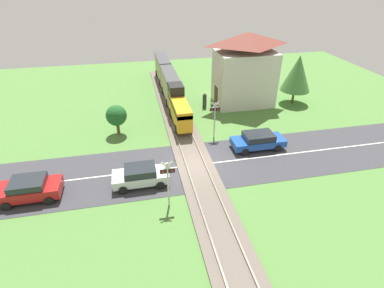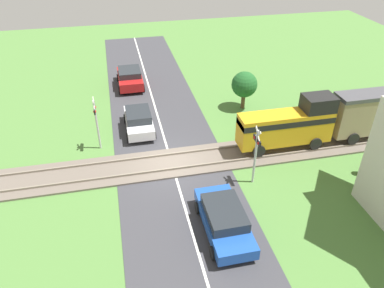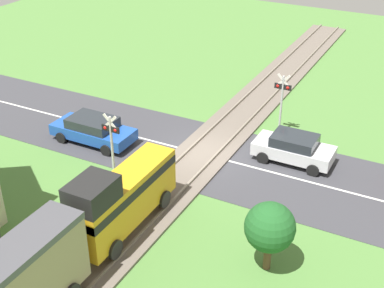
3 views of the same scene
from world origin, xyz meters
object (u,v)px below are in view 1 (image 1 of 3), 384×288
(car_far_side, at_px, (258,140))
(crossing_signal_east_approach, at_px, (215,115))
(train, at_px, (170,84))
(pedestrian_by_station, at_px, (205,101))
(station_building, at_px, (245,71))
(crossing_signal_west_approach, at_px, (168,178))
(car_behind_queue, at_px, (29,188))
(car_near_crossing, at_px, (141,175))

(car_far_side, xyz_separation_m, crossing_signal_east_approach, (-3.07, 2.55, 1.42))
(train, distance_m, pedestrian_by_station, 4.58)
(car_far_side, distance_m, pedestrian_by_station, 9.32)
(crossing_signal_east_approach, xyz_separation_m, pedestrian_by_station, (0.73, 6.47, -1.37))
(train, relative_size, station_building, 2.46)
(train, height_order, crossing_signal_west_approach, train)
(station_building, bearing_deg, train, 160.80)
(train, relative_size, crossing_signal_west_approach, 5.50)
(car_far_side, xyz_separation_m, crossing_signal_west_approach, (-8.23, -5.43, 1.42))
(train, bearing_deg, crossing_signal_west_approach, -98.40)
(pedestrian_by_station, bearing_deg, station_building, 4.12)
(car_far_side, bearing_deg, pedestrian_by_station, 104.58)
(car_far_side, height_order, car_behind_queue, car_behind_queue)
(train, bearing_deg, pedestrian_by_station, -42.07)
(crossing_signal_west_approach, bearing_deg, car_near_crossing, 122.10)
(car_far_side, distance_m, crossing_signal_west_approach, 9.96)
(car_near_crossing, bearing_deg, car_far_side, 16.33)
(train, distance_m, car_near_crossing, 15.50)
(car_far_side, xyz_separation_m, station_building, (2.01, 9.34, 2.94))
(crossing_signal_east_approach, height_order, pedestrian_by_station, crossing_signal_east_approach)
(crossing_signal_east_approach, relative_size, pedestrian_by_station, 1.98)
(car_far_side, bearing_deg, train, 115.20)
(crossing_signal_west_approach, relative_size, crossing_signal_east_approach, 1.00)
(crossing_signal_west_approach, height_order, pedestrian_by_station, crossing_signal_west_approach)
(train, distance_m, station_building, 8.30)
(car_far_side, bearing_deg, station_building, 77.88)
(car_near_crossing, xyz_separation_m, crossing_signal_east_approach, (6.75, 5.43, 1.40))
(train, distance_m, crossing_signal_west_approach, 17.63)
(train, height_order, car_far_side, train)
(pedestrian_by_station, bearing_deg, car_near_crossing, -122.14)
(car_behind_queue, bearing_deg, crossing_signal_east_approach, 21.37)
(car_far_side, height_order, pedestrian_by_station, pedestrian_by_station)
(car_near_crossing, height_order, crossing_signal_west_approach, crossing_signal_west_approach)
(station_building, bearing_deg, car_behind_queue, -147.21)
(car_behind_queue, relative_size, crossing_signal_east_approach, 1.15)
(crossing_signal_west_approach, bearing_deg, pedestrian_by_station, 67.88)
(car_behind_queue, xyz_separation_m, station_building, (18.97, 12.22, 2.90))
(pedestrian_by_station, bearing_deg, car_behind_queue, -140.84)
(car_behind_queue, bearing_deg, station_building, 32.79)
(car_far_side, bearing_deg, car_near_crossing, -163.67)
(crossing_signal_west_approach, bearing_deg, crossing_signal_east_approach, 57.19)
(car_near_crossing, bearing_deg, train, 74.32)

